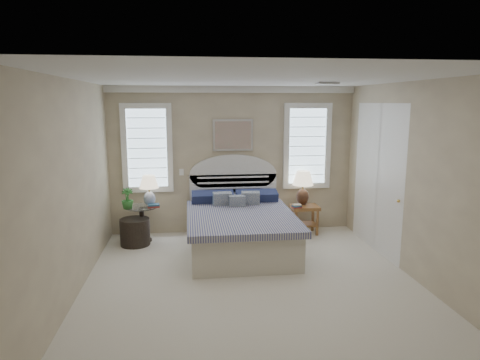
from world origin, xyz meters
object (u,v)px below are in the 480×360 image
object	(u,v)px
lamp_left	(149,187)
bed	(240,226)
lamp_right	(303,184)
nightstand_right	(305,213)
floor_pot	(135,232)
side_table_left	(142,220)

from	to	relation	value
lamp_left	bed	bearing A→B (deg)	-23.03
bed	lamp_right	size ratio (longest dim) A/B	3.59
lamp_left	lamp_right	size ratio (longest dim) A/B	0.86
bed	nightstand_right	distance (m)	1.47
lamp_left	lamp_right	bearing A→B (deg)	3.79
floor_pot	lamp_right	bearing A→B (deg)	7.81
side_table_left	floor_pot	size ratio (longest dim) A/B	1.25
nightstand_right	bed	bearing A→B (deg)	-151.97
lamp_right	bed	bearing A→B (deg)	-147.31
side_table_left	nightstand_right	size ratio (longest dim) A/B	1.19
side_table_left	floor_pot	distance (m)	0.26
bed	lamp_right	bearing A→B (deg)	32.69
bed	lamp_left	distance (m)	1.74
floor_pot	lamp_left	world-z (taller)	lamp_left
bed	lamp_right	world-z (taller)	bed
nightstand_right	lamp_right	distance (m)	0.55
nightstand_right	floor_pot	size ratio (longest dim) A/B	1.05
floor_pot	lamp_left	bearing A→B (deg)	43.58
nightstand_right	floor_pot	distance (m)	3.07
side_table_left	lamp_right	world-z (taller)	lamp_right
nightstand_right	lamp_right	xyz separation A→B (m)	(-0.01, 0.13, 0.53)
side_table_left	bed	bearing A→B (deg)	-19.74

